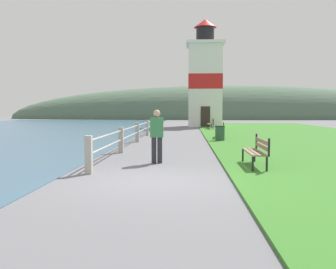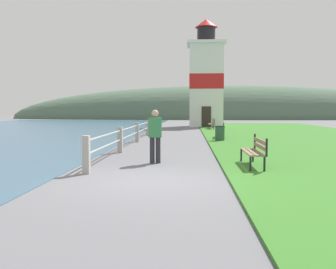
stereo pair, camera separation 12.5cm
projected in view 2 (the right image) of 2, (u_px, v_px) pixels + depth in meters
ground_plane at (149, 182)px, 8.85m from camera, size 160.00×160.00×0.00m
grass_verge at (301, 137)px, 23.17m from camera, size 12.00×44.49×0.06m
seawall_railing at (143, 128)px, 21.97m from camera, size 0.18×24.39×1.02m
park_bench_near at (255, 150)px, 10.88m from camera, size 0.49×1.95×0.94m
park_bench_midway at (221, 130)px, 21.73m from camera, size 0.65×1.89×0.94m
park_bench_far at (212, 123)px, 31.88m from camera, size 0.48×1.79×0.94m
lighthouse at (206, 80)px, 36.94m from camera, size 3.70×3.70×10.54m
person_strolling at (155, 134)px, 11.83m from camera, size 0.42×0.24×1.70m
trash_bin at (220, 134)px, 19.87m from camera, size 0.54×0.54×0.84m
distant_hillside at (228, 119)px, 67.82m from camera, size 80.00×16.00×12.00m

